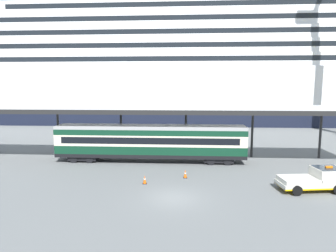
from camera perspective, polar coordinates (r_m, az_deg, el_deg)
ground_plane at (r=22.81m, az=1.21°, el=-13.89°), size 400.00×400.00×0.00m
cruise_ship at (r=76.82m, az=16.55°, el=10.30°), size 152.78×28.03×36.75m
platform_canopy at (r=32.76m, az=-3.40°, el=3.44°), size 47.40×5.45×6.25m
train_carriage at (r=32.81m, az=-3.44°, el=-3.02°), size 21.01×2.81×4.11m
service_truck at (r=26.90m, az=27.10°, el=-9.14°), size 5.43×2.81×2.02m
traffic_cone_near at (r=25.86m, az=-4.58°, el=-10.40°), size 0.36×0.36×0.75m
traffic_cone_mid at (r=27.42m, az=3.40°, el=-9.31°), size 0.36×0.36×0.77m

